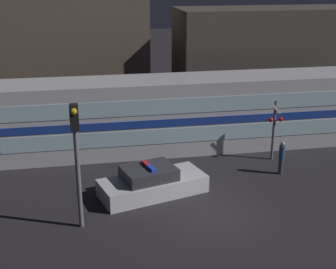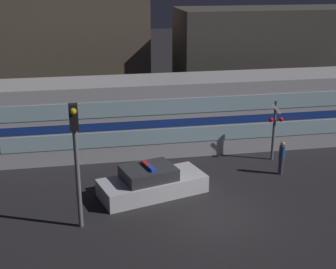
% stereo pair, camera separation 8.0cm
% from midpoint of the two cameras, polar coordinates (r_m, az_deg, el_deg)
% --- Properties ---
extents(ground_plane, '(120.00, 120.00, 0.00)m').
position_cam_midpoint_polar(ground_plane, '(18.29, 5.31, -9.76)').
color(ground_plane, '#262326').
extents(train, '(18.57, 2.85, 3.75)m').
position_cam_midpoint_polar(train, '(24.20, 1.41, 2.56)').
color(train, silver).
rests_on(train, ground_plane).
extents(police_car, '(4.73, 2.95, 1.36)m').
position_cam_midpoint_polar(police_car, '(19.60, -2.10, -5.91)').
color(police_car, silver).
rests_on(police_car, ground_plane).
extents(pedestrian, '(0.27, 0.27, 1.59)m').
position_cam_midpoint_polar(pedestrian, '(21.97, 13.56, -2.72)').
color(pedestrian, '#3F384C').
rests_on(pedestrian, ground_plane).
extents(crossing_signal_near, '(0.73, 0.32, 3.01)m').
position_cam_midpoint_polar(crossing_signal_near, '(23.23, 12.73, 0.92)').
color(crossing_signal_near, slate).
rests_on(crossing_signal_near, ground_plane).
extents(traffic_light_corner, '(0.30, 0.46, 4.65)m').
position_cam_midpoint_polar(traffic_light_corner, '(16.50, -11.23, -1.96)').
color(traffic_light_corner, slate).
rests_on(traffic_light_corner, ground_plane).
extents(building_left, '(9.54, 5.94, 9.80)m').
position_cam_midpoint_polar(building_left, '(31.26, -11.95, 11.68)').
color(building_left, brown).
rests_on(building_left, ground_plane).
extents(building_center, '(11.51, 4.51, 6.65)m').
position_cam_midpoint_polar(building_center, '(31.56, 11.61, 8.87)').
color(building_center, '#47423D').
rests_on(building_center, ground_plane).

